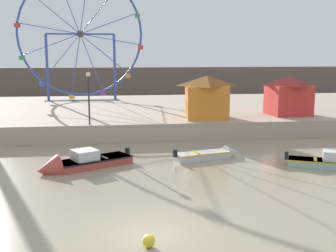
{
  "coord_description": "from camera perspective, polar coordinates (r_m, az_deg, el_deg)",
  "views": [
    {
      "loc": [
        -1.14,
        -13.94,
        6.26
      ],
      "look_at": [
        1.95,
        9.99,
        2.15
      ],
      "focal_mm": 44.5,
      "sensor_mm": 36.0,
      "label": 1
    }
  ],
  "objects": [
    {
      "name": "motorboat_pale_grey",
      "position": [
        25.86,
        6.07,
        -3.87
      ],
      "size": [
        4.51,
        2.15,
        1.04
      ],
      "rotation": [
        0.0,
        0.0,
        0.27
      ],
      "color": "silver",
      "rests_on": "ground_plane"
    },
    {
      "name": "carnival_booth_red_striped",
      "position": [
        36.11,
        16.19,
        4.14
      ],
      "size": [
        3.74,
        3.32,
        3.25
      ],
      "rotation": [
        0.0,
        0.0,
        0.08
      ],
      "color": "red",
      "rests_on": "quay_promenade"
    },
    {
      "name": "promenade_lamp_near",
      "position": [
        30.14,
        -10.82,
        4.81
      ],
      "size": [
        0.32,
        0.32,
        3.75
      ],
      "color": "#2D2D33",
      "rests_on": "quay_promenade"
    },
    {
      "name": "ferris_wheel_blue_frame",
      "position": [
        46.87,
        -11.94,
        11.97
      ],
      "size": [
        13.54,
        1.2,
        13.9
      ],
      "color": "#334CA8",
      "rests_on": "quay_promenade"
    },
    {
      "name": "distant_town_skyline",
      "position": [
        66.55,
        -6.39,
        6.11
      ],
      "size": [
        140.0,
        3.0,
        4.4
      ],
      "primitive_type": "cube",
      "color": "#564C47",
      "rests_on": "ground_plane"
    },
    {
      "name": "quay_promenade",
      "position": [
        41.03,
        -5.69,
        1.78
      ],
      "size": [
        110.0,
        22.27,
        1.34
      ],
      "primitive_type": "cube",
      "color": "tan",
      "rests_on": "ground_plane"
    },
    {
      "name": "motorboat_faded_red",
      "position": [
        23.82,
        -12.44,
        -5.06
      ],
      "size": [
        5.49,
        3.97,
        1.54
      ],
      "rotation": [
        0.0,
        0.0,
        3.65
      ],
      "color": "#B24238",
      "rests_on": "ground_plane"
    },
    {
      "name": "mooring_buoy_orange",
      "position": [
        14.24,
        -2.66,
        -15.44
      ],
      "size": [
        0.44,
        0.44,
        0.44
      ],
      "primitive_type": "sphere",
      "color": "yellow",
      "rests_on": "ground_plane"
    },
    {
      "name": "carnival_booth_orange_canopy",
      "position": [
        32.91,
        5.31,
        4.08
      ],
      "size": [
        3.8,
        3.56,
        3.36
      ],
      "rotation": [
        0.0,
        0.0,
        -0.1
      ],
      "color": "orange",
      "rests_on": "quay_promenade"
    },
    {
      "name": "ground_plane",
      "position": [
        15.32,
        -2.52,
        -14.47
      ],
      "size": [
        240.0,
        240.0,
        0.0
      ],
      "primitive_type": "plane",
      "color": "gray"
    }
  ]
}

